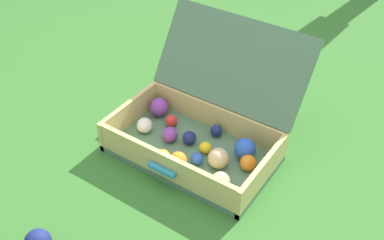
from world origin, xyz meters
The scene contains 2 objects.
ground_plane centered at (0.00, 0.00, 0.00)m, with size 16.00×16.00×0.00m, color #336B28.
open_suitcase centered at (-0.06, 0.07, 0.10)m, with size 0.61×0.57×0.42m.
Camera 1 is at (0.65, -1.06, 1.19)m, focal length 43.22 mm.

